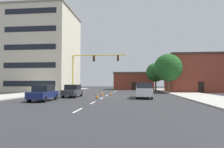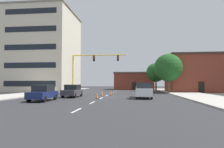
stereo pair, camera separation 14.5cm
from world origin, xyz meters
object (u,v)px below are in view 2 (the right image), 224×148
(traffic_cone_roadside_b, at_px, (102,93))
(traffic_cone_roadside_c, at_px, (97,96))
(sedan_dark_gray_mid_left, at_px, (73,91))
(traffic_signal_gantry, at_px, (80,81))
(traffic_cone_roadside_a, at_px, (111,93))
(tree_right_mid, at_px, (168,68))
(pickup_truck_white, at_px, (144,91))
(sedan_navy_near_left, at_px, (43,93))
(tree_right_far, at_px, (156,72))

(traffic_cone_roadside_b, distance_m, traffic_cone_roadside_c, 5.00)
(traffic_cone_roadside_c, bearing_deg, sedan_dark_gray_mid_left, 151.04)
(traffic_signal_gantry, relative_size, traffic_cone_roadside_a, 14.42)
(tree_right_mid, xyz_separation_m, traffic_cone_roadside_b, (-11.41, -8.91, -4.50))
(traffic_signal_gantry, height_order, sedan_dark_gray_mid_left, traffic_signal_gantry)
(pickup_truck_white, relative_size, traffic_cone_roadside_c, 7.12)
(tree_right_mid, bearing_deg, pickup_truck_white, -113.22)
(sedan_navy_near_left, bearing_deg, tree_right_mid, 46.82)
(traffic_signal_gantry, relative_size, sedan_navy_near_left, 2.23)
(sedan_navy_near_left, bearing_deg, traffic_cone_roadside_c, 35.29)
(tree_right_far, bearing_deg, traffic_cone_roadside_b, -117.16)
(tree_right_mid, height_order, pickup_truck_white, tree_right_mid)
(pickup_truck_white, distance_m, sedan_dark_gray_mid_left, 9.75)
(traffic_signal_gantry, bearing_deg, traffic_cone_roadside_c, -62.62)
(tree_right_far, bearing_deg, traffic_cone_roadside_c, -112.10)
(traffic_signal_gantry, distance_m, sedan_navy_near_left, 12.53)
(tree_right_far, height_order, sedan_dark_gray_mid_left, tree_right_far)
(sedan_navy_near_left, relative_size, sedan_dark_gray_mid_left, 1.01)
(sedan_dark_gray_mid_left, distance_m, traffic_cone_roadside_a, 6.74)
(tree_right_mid, height_order, sedan_navy_near_left, tree_right_mid)
(tree_right_mid, bearing_deg, traffic_cone_roadside_b, -142.02)
(tree_right_mid, distance_m, pickup_truck_white, 14.16)
(traffic_signal_gantry, height_order, traffic_cone_roadside_b, traffic_signal_gantry)
(traffic_cone_roadside_b, bearing_deg, traffic_signal_gantry, 139.78)
(pickup_truck_white, xyz_separation_m, sedan_dark_gray_mid_left, (-9.72, 0.71, -0.09))
(traffic_signal_gantry, height_order, traffic_cone_roadside_a, traffic_signal_gantry)
(traffic_signal_gantry, bearing_deg, tree_right_mid, 18.31)
(traffic_cone_roadside_a, bearing_deg, sedan_dark_gray_mid_left, -136.20)
(traffic_signal_gantry, relative_size, pickup_truck_white, 1.86)
(traffic_signal_gantry, xyz_separation_m, traffic_cone_roadside_b, (4.36, -3.69, -1.92))
(sedan_navy_near_left, distance_m, traffic_cone_roadside_b, 10.16)
(traffic_cone_roadside_c, bearing_deg, sedan_navy_near_left, -144.71)
(traffic_cone_roadside_c, bearing_deg, tree_right_mid, 50.97)
(pickup_truck_white, height_order, sedan_dark_gray_mid_left, pickup_truck_white)
(pickup_truck_white, distance_m, traffic_cone_roadside_b, 7.06)
(sedan_dark_gray_mid_left, relative_size, traffic_cone_roadside_a, 6.39)
(tree_right_mid, height_order, sedan_dark_gray_mid_left, tree_right_mid)
(tree_right_mid, relative_size, traffic_cone_roadside_c, 9.86)
(tree_right_far, bearing_deg, sedan_navy_near_left, -118.19)
(traffic_cone_roadside_a, height_order, traffic_cone_roadside_c, traffic_cone_roadside_c)
(tree_right_mid, relative_size, sedan_navy_near_left, 1.65)
(tree_right_far, relative_size, sedan_dark_gray_mid_left, 1.54)
(traffic_signal_gantry, bearing_deg, sedan_navy_near_left, -93.63)
(sedan_navy_near_left, distance_m, sedan_dark_gray_mid_left, 6.04)
(tree_right_far, height_order, sedan_navy_near_left, tree_right_far)
(tree_right_far, distance_m, tree_right_mid, 11.40)
(tree_right_mid, distance_m, sedan_dark_gray_mid_left, 19.56)
(tree_right_far, distance_m, sedan_navy_near_left, 33.10)
(sedan_dark_gray_mid_left, xyz_separation_m, traffic_cone_roadside_c, (3.81, -2.11, -0.51))
(tree_right_mid, height_order, traffic_cone_roadside_a, tree_right_mid)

